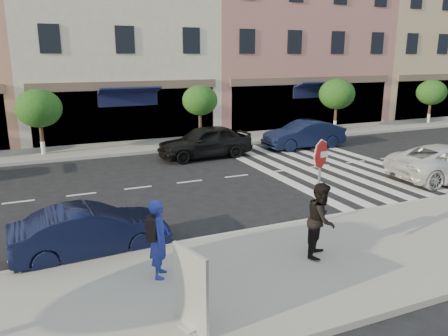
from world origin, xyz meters
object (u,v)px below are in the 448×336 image
at_px(poster_board, 191,291).
at_px(car_far_mid, 205,142).
at_px(walker, 321,220).
at_px(car_near_mid, 91,230).
at_px(stop_sign, 321,162).
at_px(car_far_right, 304,134).
at_px(photographer, 159,239).

bearing_deg(poster_board, car_far_mid, 51.93).
height_order(walker, car_near_mid, walker).
relative_size(walker, poster_board, 1.21).
bearing_deg(stop_sign, car_near_mid, 166.04).
bearing_deg(poster_board, car_far_right, 33.85).
relative_size(poster_board, car_near_mid, 0.39).
relative_size(stop_sign, car_far_mid, 0.53).
height_order(stop_sign, photographer, stop_sign).
distance_m(photographer, car_near_mid, 2.34).
relative_size(photographer, car_far_mid, 0.38).
bearing_deg(car_near_mid, car_far_right, -57.66).
xyz_separation_m(stop_sign, poster_board, (-4.89, -3.22, -1.04)).
distance_m(stop_sign, car_far_mid, 9.44).
height_order(stop_sign, walker, stop_sign).
bearing_deg(poster_board, car_near_mid, 90.30).
relative_size(walker, car_far_mid, 0.39).
bearing_deg(walker, poster_board, 156.76).
bearing_deg(walker, car_far_mid, 37.88).
distance_m(stop_sign, car_far_right, 11.07).
relative_size(photographer, car_far_right, 0.39).
bearing_deg(photographer, car_far_right, -22.72).
height_order(photographer, car_far_right, photographer).
height_order(car_near_mid, car_far_mid, car_far_mid).
distance_m(poster_board, car_near_mid, 4.16).
bearing_deg(car_far_right, stop_sign, -31.93).
bearing_deg(car_far_mid, poster_board, -25.95).
height_order(photographer, car_far_mid, photographer).
height_order(poster_board, car_near_mid, poster_board).
relative_size(car_near_mid, car_far_right, 0.86).
bearing_deg(car_near_mid, photographer, -153.61).
bearing_deg(walker, photographer, 127.17).
bearing_deg(car_far_mid, stop_sign, -5.27).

